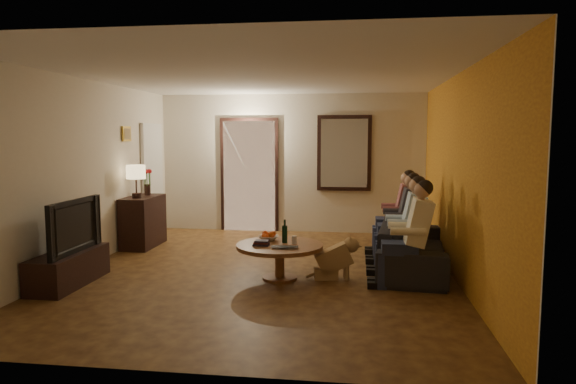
# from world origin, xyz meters

# --- Properties ---
(floor) EXTENTS (5.00, 6.00, 0.01)m
(floor) POSITION_xyz_m (0.00, 0.00, 0.00)
(floor) COLOR #3A1F0F
(floor) RESTS_ON ground
(ceiling) EXTENTS (5.00, 6.00, 0.01)m
(ceiling) POSITION_xyz_m (0.00, 0.00, 2.60)
(ceiling) COLOR white
(ceiling) RESTS_ON back_wall
(back_wall) EXTENTS (5.00, 0.02, 2.60)m
(back_wall) POSITION_xyz_m (0.00, 3.00, 1.30)
(back_wall) COLOR beige
(back_wall) RESTS_ON floor
(front_wall) EXTENTS (5.00, 0.02, 2.60)m
(front_wall) POSITION_xyz_m (0.00, -3.00, 1.30)
(front_wall) COLOR beige
(front_wall) RESTS_ON floor
(left_wall) EXTENTS (0.02, 6.00, 2.60)m
(left_wall) POSITION_xyz_m (-2.50, 0.00, 1.30)
(left_wall) COLOR beige
(left_wall) RESTS_ON floor
(right_wall) EXTENTS (0.02, 6.00, 2.60)m
(right_wall) POSITION_xyz_m (2.50, 0.00, 1.30)
(right_wall) COLOR beige
(right_wall) RESTS_ON floor
(orange_accent) EXTENTS (0.01, 6.00, 2.60)m
(orange_accent) POSITION_xyz_m (2.49, 0.00, 1.30)
(orange_accent) COLOR #C06E20
(orange_accent) RESTS_ON right_wall
(kitchen_doorway) EXTENTS (1.00, 0.06, 2.10)m
(kitchen_doorway) POSITION_xyz_m (-0.80, 2.98, 1.05)
(kitchen_doorway) COLOR #FFE0A5
(kitchen_doorway) RESTS_ON floor
(door_trim) EXTENTS (1.12, 0.04, 2.22)m
(door_trim) POSITION_xyz_m (-0.80, 2.97, 1.05)
(door_trim) COLOR black
(door_trim) RESTS_ON floor
(fridge_glimpse) EXTENTS (0.45, 0.03, 1.70)m
(fridge_glimpse) POSITION_xyz_m (-0.55, 2.98, 0.90)
(fridge_glimpse) COLOR silver
(fridge_glimpse) RESTS_ON floor
(mirror_frame) EXTENTS (1.00, 0.05, 1.40)m
(mirror_frame) POSITION_xyz_m (1.00, 2.96, 1.50)
(mirror_frame) COLOR black
(mirror_frame) RESTS_ON back_wall
(mirror_glass) EXTENTS (0.86, 0.02, 1.26)m
(mirror_glass) POSITION_xyz_m (1.00, 2.93, 1.50)
(mirror_glass) COLOR white
(mirror_glass) RESTS_ON back_wall
(white_door) EXTENTS (0.06, 0.85, 2.04)m
(white_door) POSITION_xyz_m (-2.46, 2.30, 1.02)
(white_door) COLOR white
(white_door) RESTS_ON floor
(framed_art) EXTENTS (0.03, 0.28, 0.24)m
(framed_art) POSITION_xyz_m (-2.47, 1.30, 1.85)
(framed_art) COLOR #B28C33
(framed_art) RESTS_ON left_wall
(art_canvas) EXTENTS (0.01, 0.22, 0.18)m
(art_canvas) POSITION_xyz_m (-2.46, 1.30, 1.85)
(art_canvas) COLOR brown
(art_canvas) RESTS_ON left_wall
(dresser) EXTENTS (0.45, 0.93, 0.83)m
(dresser) POSITION_xyz_m (-2.25, 1.34, 0.41)
(dresser) COLOR black
(dresser) RESTS_ON floor
(table_lamp) EXTENTS (0.30, 0.30, 0.54)m
(table_lamp) POSITION_xyz_m (-2.25, 1.12, 1.10)
(table_lamp) COLOR beige
(table_lamp) RESTS_ON dresser
(flower_vase) EXTENTS (0.14, 0.14, 0.44)m
(flower_vase) POSITION_xyz_m (-2.25, 1.56, 1.05)
(flower_vase) COLOR #B21317
(flower_vase) RESTS_ON dresser
(tv_stand) EXTENTS (0.45, 1.22, 0.41)m
(tv_stand) POSITION_xyz_m (-2.25, -0.90, 0.20)
(tv_stand) COLOR black
(tv_stand) RESTS_ON floor
(tv) EXTENTS (1.12, 0.15, 0.65)m
(tv) POSITION_xyz_m (-2.25, -0.90, 0.73)
(tv) COLOR black
(tv) RESTS_ON tv_stand
(sofa) EXTENTS (2.26, 1.09, 0.64)m
(sofa) POSITION_xyz_m (2.01, 0.41, 0.32)
(sofa) COLOR black
(sofa) RESTS_ON floor
(person_a) EXTENTS (0.60, 0.40, 1.20)m
(person_a) POSITION_xyz_m (1.91, -0.49, 0.60)
(person_a) COLOR tan
(person_a) RESTS_ON sofa
(person_b) EXTENTS (0.60, 0.40, 1.20)m
(person_b) POSITION_xyz_m (1.91, 0.11, 0.60)
(person_b) COLOR tan
(person_b) RESTS_ON sofa
(person_c) EXTENTS (0.60, 0.40, 1.20)m
(person_c) POSITION_xyz_m (1.91, 0.71, 0.60)
(person_c) COLOR tan
(person_c) RESTS_ON sofa
(person_d) EXTENTS (0.60, 0.40, 1.20)m
(person_d) POSITION_xyz_m (1.91, 1.31, 0.60)
(person_d) COLOR tan
(person_d) RESTS_ON sofa
(dog) EXTENTS (0.59, 0.33, 0.56)m
(dog) POSITION_xyz_m (0.96, -0.22, 0.28)
(dog) COLOR tan
(dog) RESTS_ON floor
(coffee_table) EXTENTS (1.31, 1.31, 0.45)m
(coffee_table) POSITION_xyz_m (0.28, -0.31, 0.23)
(coffee_table) COLOR brown
(coffee_table) RESTS_ON floor
(bowl) EXTENTS (0.26, 0.26, 0.06)m
(bowl) POSITION_xyz_m (0.10, -0.09, 0.48)
(bowl) COLOR white
(bowl) RESTS_ON coffee_table
(oranges) EXTENTS (0.20, 0.20, 0.08)m
(oranges) POSITION_xyz_m (0.10, -0.09, 0.55)
(oranges) COLOR #DD4B12
(oranges) RESTS_ON bowl
(wine_bottle) EXTENTS (0.07, 0.07, 0.31)m
(wine_bottle) POSITION_xyz_m (0.33, -0.21, 0.60)
(wine_bottle) COLOR black
(wine_bottle) RESTS_ON coffee_table
(wine_glass) EXTENTS (0.06, 0.06, 0.10)m
(wine_glass) POSITION_xyz_m (0.46, -0.26, 0.50)
(wine_glass) COLOR silver
(wine_glass) RESTS_ON coffee_table
(book_stack) EXTENTS (0.20, 0.15, 0.07)m
(book_stack) POSITION_xyz_m (0.06, -0.41, 0.48)
(book_stack) COLOR black
(book_stack) RESTS_ON coffee_table
(laptop) EXTENTS (0.34, 0.23, 0.03)m
(laptop) POSITION_xyz_m (0.38, -0.59, 0.46)
(laptop) COLOR black
(laptop) RESTS_ON coffee_table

